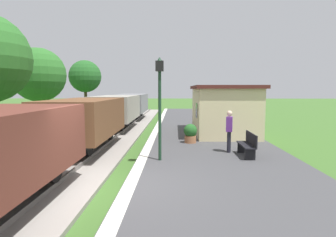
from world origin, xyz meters
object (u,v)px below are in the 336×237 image
(potted_planter, at_px, (190,133))
(tree_field_left, at_px, (85,77))
(freight_train, at_px, (104,115))
(bench_near_hut, at_px, (248,144))
(lamp_post_near, at_px, (160,90))
(tree_trackside_far, at_px, (39,75))
(station_hut, at_px, (223,109))
(person_waiting, at_px, (229,130))

(potted_planter, relative_size, tree_field_left, 0.17)
(freight_train, height_order, bench_near_hut, freight_train)
(bench_near_hut, relative_size, lamp_post_near, 0.41)
(lamp_post_near, distance_m, tree_trackside_far, 13.09)
(lamp_post_near, xyz_separation_m, tree_field_left, (-7.95, 16.30, 1.22))
(station_hut, bearing_deg, potted_planter, -124.04)
(person_waiting, distance_m, tree_field_left, 18.58)
(bench_near_hut, height_order, tree_trackside_far, tree_trackside_far)
(potted_planter, height_order, lamp_post_near, lamp_post_near)
(tree_field_left, bearing_deg, lamp_post_near, -64.00)
(tree_field_left, bearing_deg, bench_near_hut, -54.11)
(station_hut, relative_size, potted_planter, 6.33)
(bench_near_hut, distance_m, potted_planter, 3.39)
(potted_planter, bearing_deg, station_hut, 55.96)
(person_waiting, bearing_deg, tree_trackside_far, -19.74)
(tree_trackside_far, bearing_deg, tree_field_left, 81.25)
(station_hut, relative_size, bench_near_hut, 3.87)
(bench_near_hut, xyz_separation_m, tree_field_left, (-11.30, 15.62, 3.30))
(bench_near_hut, distance_m, lamp_post_near, 4.00)
(person_waiting, height_order, tree_field_left, tree_field_left)
(person_waiting, relative_size, lamp_post_near, 0.46)
(freight_train, bearing_deg, bench_near_hut, -35.69)
(freight_train, bearing_deg, tree_field_left, 112.69)
(station_hut, bearing_deg, freight_train, -173.20)
(lamp_post_near, bearing_deg, station_hut, 62.42)
(bench_near_hut, height_order, potted_planter, potted_planter)
(person_waiting, bearing_deg, lamp_post_near, 41.18)
(tree_field_left, bearing_deg, person_waiting, -54.34)
(freight_train, relative_size, lamp_post_near, 7.03)
(potted_planter, xyz_separation_m, tree_trackside_far, (-10.29, 6.09, 3.09))
(bench_near_hut, distance_m, tree_field_left, 19.56)
(bench_near_hut, bearing_deg, station_hut, 90.22)
(freight_train, relative_size, potted_planter, 28.38)
(tree_trackside_far, bearing_deg, bench_near_hut, -35.38)
(freight_train, distance_m, potted_planter, 5.29)
(station_hut, distance_m, bench_near_hut, 5.79)
(bench_near_hut, bearing_deg, potted_planter, 127.62)
(freight_train, bearing_deg, lamp_post_near, -58.12)
(bench_near_hut, xyz_separation_m, potted_planter, (-2.07, 2.68, 0.00))
(station_hut, xyz_separation_m, tree_trackside_far, (-12.34, 3.06, 2.16))
(station_hut, height_order, tree_trackside_far, tree_trackside_far)
(freight_train, distance_m, lamp_post_near, 6.71)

